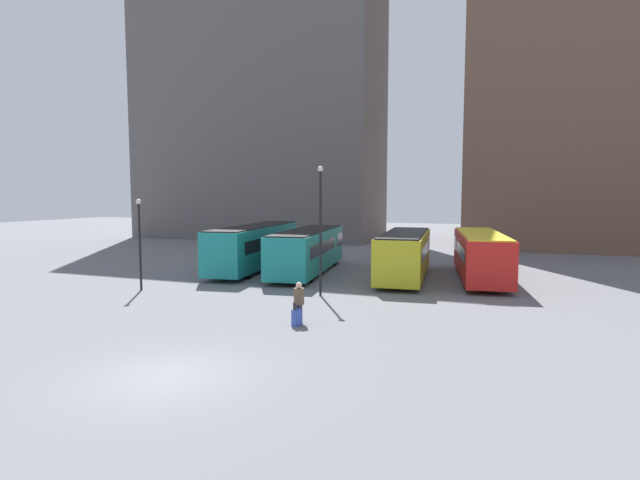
% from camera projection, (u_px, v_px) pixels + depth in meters
% --- Properties ---
extents(ground_plane, '(160.00, 160.00, 0.00)m').
position_uv_depth(ground_plane, '(166.00, 377.00, 14.13)').
color(ground_plane, slate).
extents(building_block_left, '(29.02, 10.90, 35.46)m').
position_uv_depth(building_block_left, '(258.00, 89.00, 59.14)').
color(building_block_left, '#5B5656').
rests_on(building_block_left, ground_plane).
extents(building_block_right, '(25.59, 12.04, 33.77)m').
position_uv_depth(building_block_right, '(613.00, 68.00, 46.19)').
color(building_block_right, brown).
rests_on(building_block_right, ground_plane).
extents(bus_0, '(4.11, 12.73, 3.03)m').
position_uv_depth(bus_0, '(256.00, 245.00, 34.82)').
color(bus_0, '#19847F').
rests_on(bus_0, ground_plane).
extents(bus_1, '(4.15, 11.61, 2.85)m').
position_uv_depth(bus_1, '(308.00, 249.00, 33.05)').
color(bus_1, '#19847F').
rests_on(bus_1, ground_plane).
extents(bus_2, '(3.51, 10.16, 2.86)m').
position_uv_depth(bus_2, '(405.00, 253.00, 30.71)').
color(bus_2, gold).
rests_on(bus_2, ground_plane).
extents(bus_3, '(4.14, 10.97, 2.85)m').
position_uv_depth(bus_3, '(480.00, 254.00, 30.36)').
color(bus_3, red).
rests_on(bus_3, ground_plane).
extents(traveler, '(0.53, 0.53, 1.65)m').
position_uv_depth(traveler, '(299.00, 299.00, 20.04)').
color(traveler, '#382D4C').
rests_on(traveler, ground_plane).
extents(suitcase, '(0.35, 0.42, 0.95)m').
position_uv_depth(suitcase, '(297.00, 317.00, 19.59)').
color(suitcase, '#334CB2').
rests_on(suitcase, ground_plane).
extents(lamp_post_0, '(0.28, 0.28, 4.93)m').
position_uv_depth(lamp_post_0, '(140.00, 236.00, 26.67)').
color(lamp_post_0, black).
rests_on(lamp_post_0, ground_plane).
extents(lamp_post_1, '(0.28, 0.28, 6.58)m').
position_uv_depth(lamp_post_1, '(320.00, 221.00, 25.13)').
color(lamp_post_1, black).
rests_on(lamp_post_1, ground_plane).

